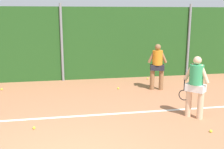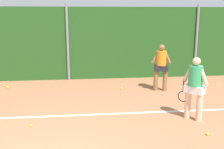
# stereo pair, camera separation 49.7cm
# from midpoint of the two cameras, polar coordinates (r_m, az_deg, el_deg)

# --- Properties ---
(ground_plane) EXTENTS (28.21, 28.21, 0.00)m
(ground_plane) POSITION_cam_midpoint_polar(r_m,az_deg,el_deg) (6.71, -12.37, -10.51)
(ground_plane) COLOR #B2704C
(hedge_fence_backdrop) EXTENTS (18.34, 0.25, 2.89)m
(hedge_fence_backdrop) POSITION_cam_midpoint_polar(r_m,az_deg,el_deg) (10.93, -11.89, 6.33)
(hedge_fence_backdrop) COLOR #23511E
(hedge_fence_backdrop) RESTS_ON ground_plane
(fence_post_center) EXTENTS (0.10, 0.10, 3.02)m
(fence_post_center) POSITION_cam_midpoint_polar(r_m,az_deg,el_deg) (10.75, -11.93, 6.56)
(fence_post_center) COLOR gray
(fence_post_center) RESTS_ON ground_plane
(fence_post_right) EXTENTS (0.10, 0.10, 3.02)m
(fence_post_right) POSITION_cam_midpoint_polar(r_m,az_deg,el_deg) (11.83, 14.80, 6.96)
(fence_post_right) COLOR gray
(fence_post_right) RESTS_ON ground_plane
(court_baseline_paint) EXTENTS (13.40, 0.10, 0.01)m
(court_baseline_paint) POSITION_cam_midpoint_polar(r_m,az_deg,el_deg) (7.20, -12.23, -8.83)
(court_baseline_paint) COLOR white
(court_baseline_paint) RESTS_ON ground_plane
(player_foreground_near) EXTENTS (0.59, 0.55, 1.59)m
(player_foreground_near) POSITION_cam_midpoint_polar(r_m,az_deg,el_deg) (7.01, 15.40, -1.96)
(player_foreground_near) COLOR beige
(player_foreground_near) RESTS_ON ground_plane
(player_backcourt_far) EXTENTS (0.66, 0.39, 1.61)m
(player_backcourt_far) POSITION_cam_midpoint_polar(r_m,az_deg,el_deg) (9.39, 8.10, 2.13)
(player_backcourt_far) COLOR #8C603D
(player_backcourt_far) RESTS_ON ground_plane
(tennis_ball_0) EXTENTS (0.07, 0.07, 0.07)m
(tennis_ball_0) POSITION_cam_midpoint_polar(r_m,az_deg,el_deg) (6.67, -18.33, -10.72)
(tennis_ball_0) COLOR #CCDB33
(tennis_ball_0) RESTS_ON ground_plane
(tennis_ball_3) EXTENTS (0.07, 0.07, 0.07)m
(tennis_ball_3) POSITION_cam_midpoint_polar(r_m,az_deg,el_deg) (10.29, -23.67, -2.89)
(tennis_ball_3) COLOR #CCDB33
(tennis_ball_3) RESTS_ON ground_plane
(tennis_ball_5) EXTENTS (0.07, 0.07, 0.07)m
(tennis_ball_5) POSITION_cam_midpoint_polar(r_m,az_deg,el_deg) (11.03, 6.29, -0.88)
(tennis_ball_5) COLOR #CCDB33
(tennis_ball_5) RESTS_ON ground_plane
(tennis_ball_6) EXTENTS (0.07, 0.07, 0.07)m
(tennis_ball_6) POSITION_cam_midpoint_polar(r_m,az_deg,el_deg) (9.54, -0.16, -2.95)
(tennis_ball_6) COLOR #CCDB33
(tennis_ball_6) RESTS_ON ground_plane
(tennis_ball_8) EXTENTS (0.07, 0.07, 0.07)m
(tennis_ball_8) POSITION_cam_midpoint_polar(r_m,az_deg,el_deg) (6.49, 18.16, -11.37)
(tennis_ball_8) COLOR #CCDB33
(tennis_ball_8) RESTS_ON ground_plane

